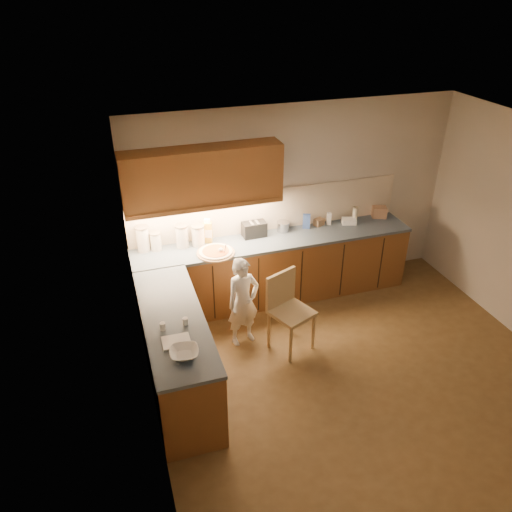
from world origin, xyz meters
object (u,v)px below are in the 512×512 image
Objects in this scene: pizza_on_board at (216,252)px; child at (243,302)px; oil_jug at (208,232)px; wooden_chair at (287,306)px; toaster at (254,229)px.

child reaches higher than pizza_on_board.
oil_jug is (-0.02, 0.33, 0.13)m from pizza_on_board.
pizza_on_board is 0.35m from oil_jug.
wooden_chair is at bearing -61.15° from oil_jug.
oil_jug is at bearing 96.06° from wooden_chair.
child is at bearing -116.33° from toaster.
pizza_on_board is at bearing -85.77° from oil_jug.
wooden_chair is at bearing -39.34° from child.
child is 3.62× the size of toaster.
child is 0.53m from wooden_chair.
pizza_on_board is at bearing 103.35° from wooden_chair.
toaster reaches higher than pizza_on_board.
pizza_on_board is 0.75m from child.
pizza_on_board is 1.51× the size of toaster.
child is at bearing -75.81° from pizza_on_board.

